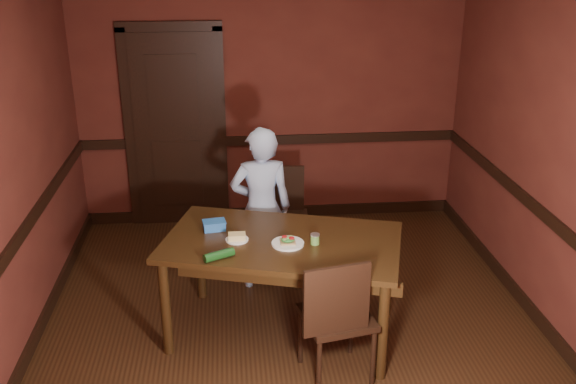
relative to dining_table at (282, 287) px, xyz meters
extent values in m
cube|color=black|center=(0.08, 0.02, -0.41)|extent=(4.00, 4.50, 0.01)
cube|color=#542119|center=(0.08, 2.27, 0.94)|extent=(4.00, 0.02, 2.70)
cube|color=#542119|center=(0.08, -2.23, 0.94)|extent=(4.00, 0.02, 2.70)
cube|color=#542119|center=(-1.92, 0.02, 0.94)|extent=(0.02, 4.50, 2.70)
cube|color=#542119|center=(2.08, 0.02, 0.94)|extent=(0.02, 4.50, 2.70)
cube|color=black|center=(0.08, 2.26, 0.49)|extent=(4.00, 0.03, 0.10)
cube|color=black|center=(-1.90, 0.02, 0.49)|extent=(0.03, 4.50, 0.10)
cube|color=black|center=(2.07, 0.02, 0.49)|extent=(0.03, 4.50, 0.10)
cube|color=black|center=(0.08, 2.26, -0.35)|extent=(4.00, 0.03, 0.12)
cube|color=black|center=(-1.90, 0.02, -0.35)|extent=(0.03, 4.50, 0.12)
cube|color=black|center=(2.07, 0.02, -0.35)|extent=(0.03, 4.50, 0.12)
cube|color=black|center=(-0.92, 2.23, 0.62)|extent=(0.85, 0.04, 2.05)
cube|color=black|center=(-1.39, 2.25, 0.62)|extent=(0.10, 0.06, 2.15)
cube|color=black|center=(-0.44, 2.25, 0.62)|extent=(0.10, 0.06, 2.15)
cube|color=black|center=(-0.92, 2.25, 1.69)|extent=(1.05, 0.06, 0.10)
cube|color=black|center=(0.00, 0.00, 0.00)|extent=(1.95, 1.43, 0.82)
imported|color=#A6C0E3|center=(-0.11, 0.80, 0.32)|extent=(0.56, 0.38, 1.46)
cylinder|color=white|center=(0.04, -0.08, 0.41)|extent=(0.24, 0.24, 0.01)
cube|color=#9F7E4D|center=(0.04, -0.08, 0.43)|extent=(0.11, 0.10, 0.02)
ellipsoid|color=#308430|center=(0.04, -0.08, 0.45)|extent=(0.10, 0.09, 0.02)
cylinder|color=red|center=(0.01, -0.07, 0.47)|extent=(0.04, 0.04, 0.01)
cylinder|color=red|center=(0.06, -0.09, 0.47)|extent=(0.04, 0.04, 0.01)
cylinder|color=#8FAF5A|center=(0.01, -0.11, 0.46)|extent=(0.03, 0.03, 0.01)
cylinder|color=#8FAF5A|center=(0.06, -0.06, 0.46)|extent=(0.03, 0.03, 0.01)
cylinder|color=#8FAF5A|center=(0.04, -0.08, 0.46)|extent=(0.03, 0.03, 0.01)
cylinder|color=#64993E|center=(0.24, -0.09, 0.44)|extent=(0.06, 0.06, 0.07)
cylinder|color=beige|center=(0.24, -0.09, 0.48)|extent=(0.07, 0.07, 0.01)
cylinder|color=white|center=(-0.33, 0.02, 0.41)|extent=(0.17, 0.17, 0.01)
cube|color=#DCC378|center=(-0.33, 0.02, 0.44)|extent=(0.13, 0.09, 0.04)
cube|color=blue|center=(-0.50, 0.23, 0.44)|extent=(0.18, 0.13, 0.06)
cube|color=blue|center=(-0.50, 0.23, 0.48)|extent=(0.19, 0.14, 0.01)
cylinder|color=#133C13|center=(-0.47, -0.26, 0.44)|extent=(0.23, 0.15, 0.06)
camera|label=1|loc=(-0.37, -4.30, 2.51)|focal=40.00mm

